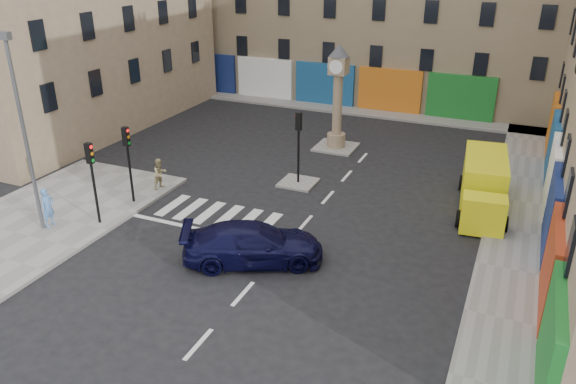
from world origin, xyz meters
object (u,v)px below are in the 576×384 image
Objects in this scene: pedestrian_blue at (48,207)px; traffic_light_left_far at (128,153)px; traffic_light_left_near at (92,170)px; navy_sedan at (253,244)px; pedestrian_tan at (160,174)px; lamp_post at (23,125)px; yellow_van at (484,185)px; traffic_light_island at (299,136)px; clock_pillar at (338,91)px.

traffic_light_left_far is at bearing -27.62° from pedestrian_blue.
traffic_light_left_near is 2.11× the size of pedestrian_blue.
navy_sedan is 3.10× the size of pedestrian_blue.
pedestrian_blue reaches higher than navy_sedan.
navy_sedan is 3.49× the size of pedestrian_tan.
lamp_post is 20.30m from yellow_van.
traffic_light_left_near is 1.00× the size of traffic_light_island.
yellow_van is at bearing -57.61° from pedestrian_tan.
traffic_light_left_near is 0.45× the size of lamp_post.
traffic_light_island is 2.37× the size of pedestrian_tan.
clock_pillar is (6.30, 11.40, 0.93)m from traffic_light_left_far.
lamp_post is 5.32× the size of pedestrian_tan.
pedestrian_blue is (0.14, 0.31, -3.76)m from lamp_post.
traffic_light_left_far is at bearing -118.94° from clock_pillar.
traffic_light_left_far is at bearing -163.38° from yellow_van.
lamp_post is at bearing -131.71° from traffic_light_island.
traffic_light_left_far is 0.45× the size of lamp_post.
clock_pillar is 3.47× the size of pedestrian_blue.
clock_pillar is 11.59m from pedestrian_tan.
traffic_light_left_far is 13.05m from clock_pillar.
traffic_light_left_far is 0.68× the size of navy_sedan.
traffic_light_left_near is at bearing -156.15° from yellow_van.
pedestrian_tan is at bearing -122.11° from clock_pillar.
pedestrian_blue is at bearing -118.43° from clock_pillar.
traffic_light_island is at bearing -43.08° from pedestrian_blue.
traffic_light_left_far is at bearing 90.00° from traffic_light_left_near.
lamp_post reaches higher than pedestrian_tan.
traffic_light_left_far is 0.57× the size of yellow_van.
clock_pillar is at bearing 61.65° from lamp_post.
yellow_van is (7.66, 8.78, 0.35)m from navy_sedan.
traffic_light_left_near is at bearing -128.93° from traffic_light_island.
traffic_light_island is at bearing -16.86° from navy_sedan.
traffic_light_left_near is at bearing -114.55° from clock_pillar.
lamp_post is 3.78m from pedestrian_blue.
navy_sedan is at bearing -104.54° from pedestrian_tan.
traffic_light_island is at bearing -43.58° from pedestrian_tan.
yellow_van is 4.13× the size of pedestrian_tan.
lamp_post is 1.52× the size of navy_sedan.
pedestrian_blue is at bearing -148.17° from traffic_light_left_near.
lamp_post is (-1.90, -3.80, 2.17)m from traffic_light_left_far.
traffic_light_island is at bearing 40.60° from traffic_light_left_far.
pedestrian_blue is (-1.76, -1.09, -1.59)m from traffic_light_left_near.
clock_pillar is at bearing -16.41° from pedestrian_tan.
traffic_light_left_far is 2.37× the size of pedestrian_tan.
traffic_light_left_near reaches higher than pedestrian_blue.
lamp_post is 4.73× the size of pedestrian_blue.
pedestrian_tan is (-6.00, -3.56, -1.66)m from traffic_light_island.
traffic_light_island is 0.57× the size of yellow_van.
pedestrian_tan is at bearing -169.17° from yellow_van.
traffic_light_island is 0.61× the size of clock_pillar.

